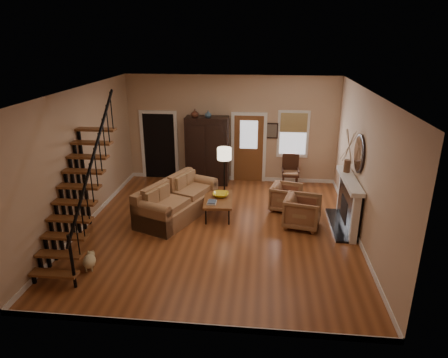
# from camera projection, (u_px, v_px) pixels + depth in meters

# --- Properties ---
(room) EXTENTS (7.00, 7.33, 3.30)m
(room) POSITION_uv_depth(u_px,v_px,m) (210.00, 149.00, 10.81)
(room) COLOR brown
(room) RESTS_ON ground
(staircase) EXTENTS (0.94, 2.80, 3.20)m
(staircase) POSITION_uv_depth(u_px,v_px,m) (75.00, 182.00, 8.15)
(staircase) COLOR brown
(staircase) RESTS_ON ground
(fireplace) EXTENTS (0.33, 1.95, 2.30)m
(fireplace) POSITION_uv_depth(u_px,v_px,m) (350.00, 198.00, 9.54)
(fireplace) COLOR black
(fireplace) RESTS_ON ground
(armoire) EXTENTS (1.30, 0.60, 2.10)m
(armoire) POSITION_uv_depth(u_px,v_px,m) (208.00, 151.00, 12.29)
(armoire) COLOR black
(armoire) RESTS_ON ground
(vase_a) EXTENTS (0.24, 0.24, 0.25)m
(vase_a) POSITION_uv_depth(u_px,v_px,m) (195.00, 113.00, 11.82)
(vase_a) COLOR #4C2619
(vase_a) RESTS_ON armoire
(vase_b) EXTENTS (0.20, 0.20, 0.21)m
(vase_b) POSITION_uv_depth(u_px,v_px,m) (208.00, 114.00, 11.79)
(vase_b) COLOR #334C60
(vase_b) RESTS_ON armoire
(sofa) EXTENTS (1.88, 2.62, 0.90)m
(sofa) POSITION_uv_depth(u_px,v_px,m) (177.00, 200.00, 10.18)
(sofa) COLOR #976A44
(sofa) RESTS_ON ground
(coffee_table) EXTENTS (0.81, 1.27, 0.47)m
(coffee_table) POSITION_uv_depth(u_px,v_px,m) (218.00, 207.00, 10.30)
(coffee_table) COLOR brown
(coffee_table) RESTS_ON ground
(bowl) EXTENTS (0.42, 0.42, 0.10)m
(bowl) POSITION_uv_depth(u_px,v_px,m) (221.00, 195.00, 10.33)
(bowl) COLOR gold
(bowl) RESTS_ON coffee_table
(books) EXTENTS (0.22, 0.30, 0.06)m
(books) POSITION_uv_depth(u_px,v_px,m) (212.00, 202.00, 9.94)
(books) COLOR beige
(books) RESTS_ON coffee_table
(armchair_left) EXTENTS (1.01, 0.99, 0.77)m
(armchair_left) POSITION_uv_depth(u_px,v_px,m) (303.00, 212.00, 9.65)
(armchair_left) COLOR brown
(armchair_left) RESTS_ON ground
(armchair_right) EXTENTS (0.93, 0.92, 0.70)m
(armchair_right) POSITION_uv_depth(u_px,v_px,m) (286.00, 197.00, 10.59)
(armchair_right) COLOR brown
(armchair_right) RESTS_ON ground
(floor_lamp) EXTENTS (0.46, 0.46, 1.64)m
(floor_lamp) POSITION_uv_depth(u_px,v_px,m) (224.00, 177.00, 10.68)
(floor_lamp) COLOR black
(floor_lamp) RESTS_ON ground
(side_chair) EXTENTS (0.54, 0.54, 1.02)m
(side_chair) POSITION_uv_depth(u_px,v_px,m) (290.00, 172.00, 12.04)
(side_chair) COLOR #371D11
(side_chair) RESTS_ON ground
(dog) EXTENTS (0.34, 0.47, 0.31)m
(dog) POSITION_uv_depth(u_px,v_px,m) (89.00, 262.00, 7.97)
(dog) COLOR beige
(dog) RESTS_ON ground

